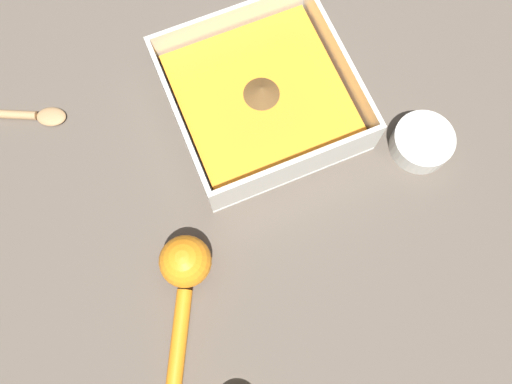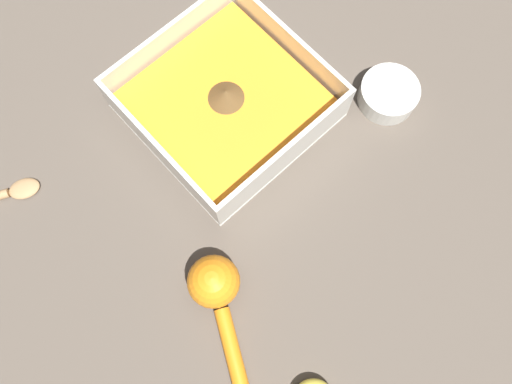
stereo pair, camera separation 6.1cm
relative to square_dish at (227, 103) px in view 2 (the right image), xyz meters
The scene contains 4 objects.
ground_plane 0.03m from the square_dish, 75.13° to the right, with size 4.00×4.00×0.00m, color brown.
square_dish is the anchor object (origin of this frame).
spice_bowl 0.22m from the square_dish, 38.12° to the right, with size 0.08×0.08×0.03m.
lemon_squeezer 0.25m from the square_dish, 134.33° to the right, with size 0.11×0.17×0.06m.
Camera 2 is at (-0.18, -0.23, 0.62)m, focal length 35.00 mm.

